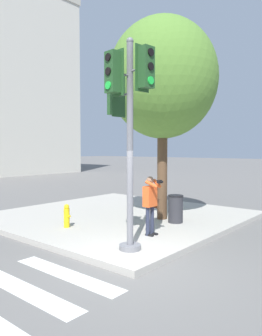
% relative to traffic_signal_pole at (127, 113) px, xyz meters
% --- Properties ---
extents(ground_plane, '(160.00, 160.00, 0.00)m').
position_rel_traffic_signal_pole_xyz_m(ground_plane, '(-0.40, -0.47, -3.37)').
color(ground_plane, slate).
extents(sidewalk_corner, '(8.00, 8.00, 0.16)m').
position_rel_traffic_signal_pole_xyz_m(sidewalk_corner, '(3.10, 3.03, -3.30)').
color(sidewalk_corner, '#ADA89E').
rests_on(sidewalk_corner, ground_plane).
extents(traffic_signal_pole, '(0.93, 1.35, 4.94)m').
position_rel_traffic_signal_pole_xyz_m(traffic_signal_pole, '(0.00, 0.00, 0.00)').
color(traffic_signal_pole, slate).
rests_on(traffic_signal_pole, sidewalk_corner).
extents(person_photographer, '(0.58, 0.54, 1.63)m').
position_rel_traffic_signal_pole_xyz_m(person_photographer, '(1.49, 0.40, -2.25)').
color(person_photographer, black).
rests_on(person_photographer, sidewalk_corner).
extents(street_tree, '(3.65, 3.65, 6.75)m').
position_rel_traffic_signal_pole_xyz_m(street_tree, '(3.44, 1.36, 1.50)').
color(street_tree, brown).
rests_on(street_tree, sidewalk_corner).
extents(fire_hydrant, '(0.17, 0.23, 0.71)m').
position_rel_traffic_signal_pole_xyz_m(fire_hydrant, '(0.56, 2.88, -2.87)').
color(fire_hydrant, yellow).
rests_on(fire_hydrant, sidewalk_corner).
extents(trash_bin, '(0.50, 0.50, 0.90)m').
position_rel_traffic_signal_pole_xyz_m(trash_bin, '(3.24, 0.69, -2.77)').
color(trash_bin, '#2D2D33').
rests_on(trash_bin, sidewalk_corner).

